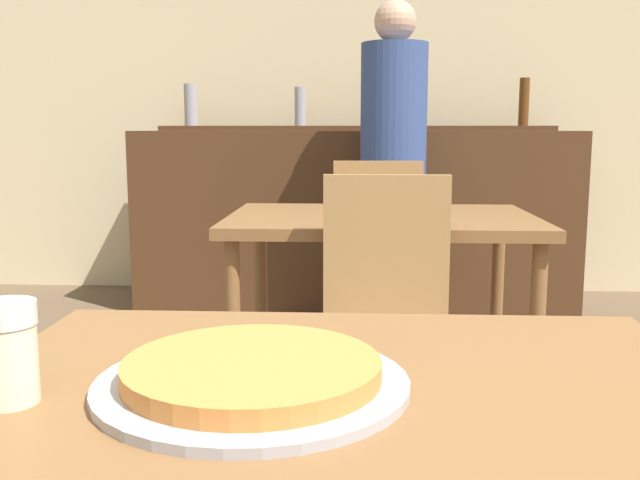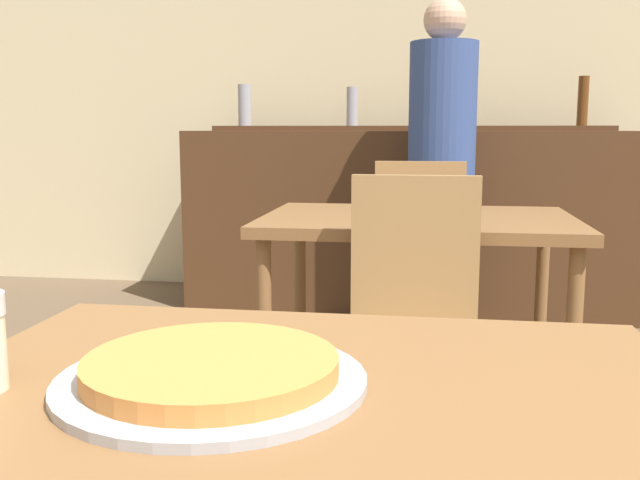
% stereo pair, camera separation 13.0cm
% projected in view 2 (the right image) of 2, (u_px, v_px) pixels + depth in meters
% --- Properties ---
extents(wall_back, '(8.00, 0.05, 2.80)m').
position_uv_depth(wall_back, '(410.00, 79.00, 4.64)').
color(wall_back, beige).
rests_on(wall_back, ground_plane).
extents(dining_table_far, '(1.11, 0.78, 0.77)m').
position_uv_depth(dining_table_far, '(417.00, 240.00, 2.58)').
color(dining_table_far, brown).
rests_on(dining_table_far, ground_plane).
extents(bar_counter, '(2.60, 0.56, 1.07)m').
position_uv_depth(bar_counter, '(405.00, 221.00, 4.28)').
color(bar_counter, '#4C2D19').
rests_on(bar_counter, ground_plane).
extents(bar_back_shelf, '(2.39, 0.24, 0.31)m').
position_uv_depth(bar_back_shelf, '(404.00, 122.00, 4.33)').
color(bar_back_shelf, '#4C2D19').
rests_on(bar_back_shelf, bar_counter).
extents(chair_far_side_front, '(0.40, 0.40, 0.95)m').
position_uv_depth(chair_far_side_front, '(413.00, 318.00, 2.06)').
color(chair_far_side_front, olive).
rests_on(chair_far_side_front, ground_plane).
extents(chair_far_side_back, '(0.40, 0.40, 0.95)m').
position_uv_depth(chair_far_side_back, '(419.00, 253.00, 3.15)').
color(chair_far_side_back, olive).
rests_on(chair_far_side_back, ground_plane).
extents(pizza_tray, '(0.37, 0.37, 0.04)m').
position_uv_depth(pizza_tray, '(212.00, 372.00, 0.84)').
color(pizza_tray, '#A3A3A8').
rests_on(pizza_tray, dining_table_near).
extents(person_standing, '(0.34, 0.34, 1.72)m').
position_uv_depth(person_standing, '(441.00, 158.00, 3.62)').
color(person_standing, '#2D2D38').
rests_on(person_standing, ground_plane).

